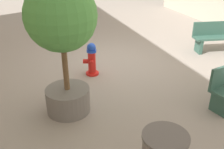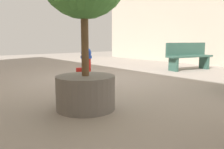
% 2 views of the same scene
% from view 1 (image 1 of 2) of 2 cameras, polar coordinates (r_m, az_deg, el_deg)
% --- Properties ---
extents(ground_plane, '(23.40, 23.40, 0.00)m').
position_cam_1_polar(ground_plane, '(7.69, 0.04, 2.72)').
color(ground_plane, gray).
extents(fire_hydrant, '(0.41, 0.43, 0.88)m').
position_cam_1_polar(fire_hydrant, '(6.82, -4.52, 3.43)').
color(fire_hydrant, red).
rests_on(fire_hydrant, ground_plane).
extents(bench_near, '(1.84, 0.82, 0.95)m').
position_cam_1_polar(bench_near, '(9.10, 22.74, 7.84)').
color(bench_near, '#33594C').
rests_on(bench_near, ground_plane).
extents(planter_tree, '(1.31, 1.31, 2.65)m').
position_cam_1_polar(planter_tree, '(4.84, -10.93, 9.44)').
color(planter_tree, slate).
rests_on(planter_tree, ground_plane).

